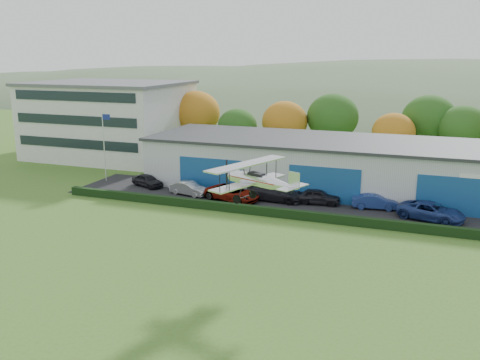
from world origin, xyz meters
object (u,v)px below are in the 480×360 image
(flagpole, at_px, (105,140))
(car_4, at_px, (318,197))
(hangar, at_px, (335,164))
(car_0, at_px, (147,180))
(office_block, at_px, (110,119))
(car_6, at_px, (431,211))
(car_2, at_px, (232,193))
(car_5, at_px, (375,201))
(car_3, at_px, (275,192))
(biplane, at_px, (257,179))
(car_1, at_px, (189,188))

(flagpole, height_order, car_4, flagpole)
(hangar, relative_size, car_0, 10.09)
(office_block, relative_size, car_6, 3.63)
(car_0, height_order, car_2, car_2)
(flagpole, relative_size, car_5, 1.88)
(hangar, xyz_separation_m, car_4, (-0.42, -6.65, -1.87))
(car_2, xyz_separation_m, car_3, (3.95, 1.52, 0.06))
(office_block, height_order, car_5, office_block)
(flagpole, height_order, car_2, flagpole)
(flagpole, height_order, car_6, flagpole)
(office_block, relative_size, biplane, 3.02)
(car_4, bearing_deg, car_6, -103.85)
(hangar, bearing_deg, flagpole, -166.49)
(car_2, bearing_deg, car_5, -65.61)
(car_3, xyz_separation_m, biplane, (3.66, -16.67, 5.51))
(car_0, height_order, biplane, biplane)
(car_0, distance_m, car_1, 5.91)
(car_3, distance_m, biplane, 17.94)
(office_block, distance_m, car_5, 40.49)
(flagpole, relative_size, biplane, 1.17)
(hangar, bearing_deg, car_4, -93.61)
(office_block, distance_m, car_4, 35.61)
(flagpole, distance_m, car_2, 16.94)
(office_block, bearing_deg, biplane, -43.74)
(car_3, bearing_deg, car_4, -83.13)
(car_5, bearing_deg, biplane, 153.16)
(car_3, xyz_separation_m, car_5, (9.62, 0.59, -0.13))
(flagpole, distance_m, car_1, 12.19)
(car_3, relative_size, car_5, 1.35)
(hangar, bearing_deg, car_1, -149.49)
(car_2, height_order, car_5, car_2)
(office_block, height_order, car_1, office_block)
(car_1, relative_size, car_4, 0.96)
(car_6, bearing_deg, biplane, 161.76)
(hangar, xyz_separation_m, car_3, (-4.66, -6.93, -1.77))
(car_5, bearing_deg, office_block, 62.83)
(car_6, relative_size, biplane, 0.83)
(car_4, bearing_deg, car_3, 87.99)
(car_4, bearing_deg, car_0, 83.80)
(car_4, distance_m, car_6, 10.42)
(office_block, bearing_deg, car_5, -19.39)
(car_2, bearing_deg, car_0, 95.34)
(hangar, distance_m, car_5, 8.27)
(car_2, xyz_separation_m, car_6, (18.50, 0.34, 0.01))
(flagpole, bearing_deg, car_4, -1.57)
(car_6, bearing_deg, car_2, 107.93)
(hangar, distance_m, car_0, 20.46)
(office_block, distance_m, car_6, 45.70)
(flagpole, bearing_deg, car_3, -2.70)
(flagpole, height_order, car_5, flagpole)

